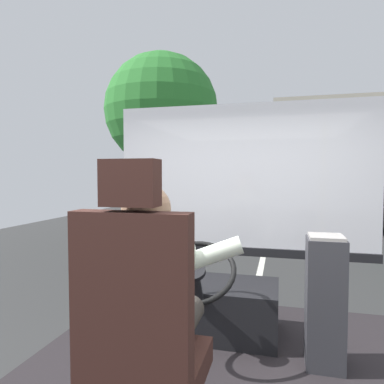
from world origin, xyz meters
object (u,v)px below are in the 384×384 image
Objects in this scene: driver_seat at (142,342)px; steering_console at (207,305)px; bus_driver at (152,291)px; parked_car_white at (367,199)px; parked_car_red at (340,191)px; fare_box at (325,301)px.

steering_console is (-0.00, 1.34, -0.34)m from driver_seat.
bus_driver is (-0.00, 0.11, 0.18)m from driver_seat.
parked_car_red is at bearing 92.16° from parked_car_white.
fare_box reaches higher than parked_car_white.
bus_driver reaches higher than parked_car_white.
steering_console is at bearing 161.58° from fare_box.
parked_car_white is (3.83, 16.10, -0.36)m from fare_box.
parked_car_white is (4.67, 15.82, -0.15)m from steering_console.
steering_console is 0.24× the size of parked_car_white.
driver_seat is at bearing -100.67° from parked_car_red.
bus_driver is 1.33m from steering_console.
parked_car_white is at bearing 73.54° from steering_console.
bus_driver is at bearing -90.00° from steering_console.
driver_seat is 0.33× the size of parked_car_red.
parked_car_red reaches higher than steering_console.
fare_box is (0.85, -0.28, 0.21)m from steering_console.
fare_box is at bearing -99.07° from parked_car_red.
parked_car_white is (4.67, 17.04, -0.67)m from bus_driver.
bus_driver reaches higher than parked_car_red.
driver_seat is 0.21m from bus_driver.
steering_console is 0.92m from fare_box.
bus_driver is at bearing -105.33° from parked_car_white.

